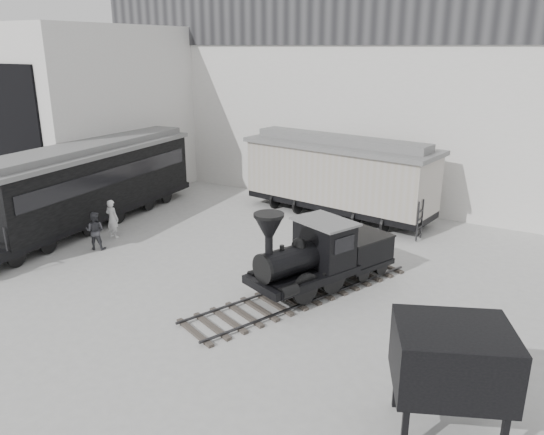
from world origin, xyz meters
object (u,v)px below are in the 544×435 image
Objects in this scene: locomotive at (317,259)px; boxcar at (339,174)px; passenger_coach at (91,183)px; coal_hopper at (451,366)px; visitor_b at (95,231)px; visitor_a at (112,219)px.

locomotive is 8.72m from boxcar.
coal_hopper is (17.61, -6.10, -0.28)m from passenger_coach.
locomotive is at bearing 159.71° from visitor_b.
visitor_b is at bearing -151.59° from locomotive.
coal_hopper is (14.94, -3.83, 0.86)m from visitor_b.
passenger_coach reaches higher than coal_hopper.
boxcar is 11.49m from visitor_b.
coal_hopper is (8.33, -13.14, -0.40)m from boxcar.
locomotive is 0.88× the size of boxcar.
boxcar is at bearing 130.98° from locomotive.
locomotive is 9.55m from visitor_b.
passenger_coach is 4.59× the size of coal_hopper.
locomotive reaches higher than coal_hopper.
visitor_a is (2.23, -0.93, -1.09)m from passenger_coach.
visitor_a reaches higher than visitor_b.
locomotive is 0.66× the size of passenger_coach.
boxcar reaches higher than visitor_b.
passenger_coach is at bearing 137.04° from coal_hopper.
passenger_coach is at bearing -67.42° from visitor_b.
boxcar is 6.21× the size of visitor_b.
boxcar is 3.40× the size of coal_hopper.
coal_hopper is at bearing -24.72° from passenger_coach.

